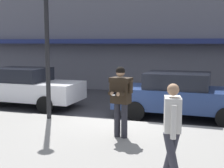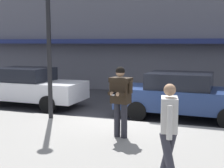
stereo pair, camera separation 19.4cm
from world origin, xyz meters
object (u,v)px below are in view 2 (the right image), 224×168
parked_sedan_near (28,86)px  pedestrian_in_light_coat (169,125)px  parked_sedan_mid (183,95)px  man_texting_on_phone (121,94)px  street_lamp_post (48,23)px

parked_sedan_near → pedestrian_in_light_coat: 8.32m
parked_sedan_near → parked_sedan_mid: 6.13m
man_texting_on_phone → street_lamp_post: bearing=155.0°
parked_sedan_near → street_lamp_post: 3.78m
man_texting_on_phone → pedestrian_in_light_coat: (1.50, -2.05, -0.14)m
parked_sedan_mid → man_texting_on_phone: man_texting_on_phone is taller
man_texting_on_phone → pedestrian_in_light_coat: man_texting_on_phone is taller
parked_sedan_near → street_lamp_post: size_ratio=0.93×
man_texting_on_phone → parked_sedan_mid: bearing=67.9°
man_texting_on_phone → parked_sedan_near: bearing=145.9°
man_texting_on_phone → pedestrian_in_light_coat: 2.54m
parked_sedan_near → pedestrian_in_light_coat: bearing=-40.1°
man_texting_on_phone → street_lamp_post: (-2.71, 1.26, 1.89)m
parked_sedan_mid → man_texting_on_phone: 3.38m
parked_sedan_mid → parked_sedan_near: bearing=178.2°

